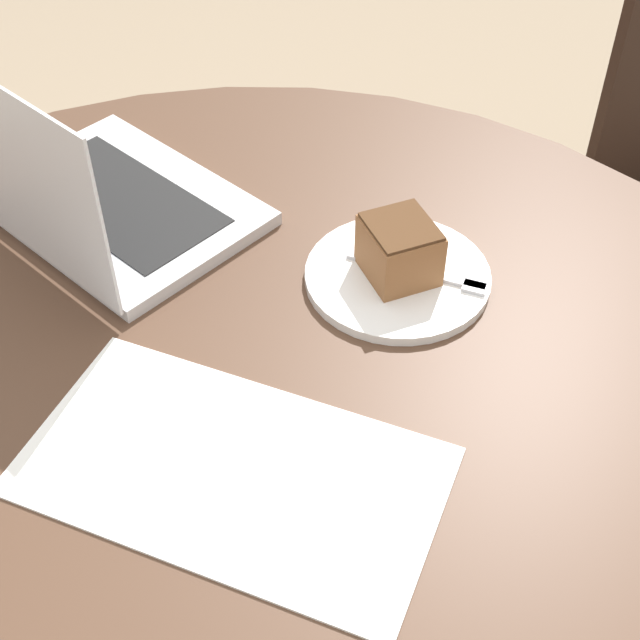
{
  "coord_description": "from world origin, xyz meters",
  "views": [
    {
      "loc": [
        0.36,
        -0.46,
        1.42
      ],
      "look_at": [
        0.03,
        0.14,
        0.74
      ],
      "focal_mm": 50.0,
      "sensor_mm": 36.0,
      "label": 1
    }
  ],
  "objects": [
    {
      "name": "fork",
      "position": [
        0.09,
        0.29,
        0.72
      ],
      "size": [
        0.17,
        0.04,
        0.0
      ],
      "rotation": [
        0.0,
        0.0,
        6.42
      ],
      "color": "silver",
      "rests_on": "plate"
    },
    {
      "name": "laptop",
      "position": [
        -0.33,
        0.19,
        0.75
      ],
      "size": [
        0.4,
        0.33,
        0.25
      ],
      "rotation": [
        0.0,
        0.0,
        6.05
      ],
      "color": "silver",
      "rests_on": "dining_table"
    },
    {
      "name": "plate",
      "position": [
        0.06,
        0.28,
        0.71
      ],
      "size": [
        0.22,
        0.22,
        0.01
      ],
      "color": "white",
      "rests_on": "dining_table"
    },
    {
      "name": "cake_slice",
      "position": [
        0.05,
        0.28,
        0.75
      ],
      "size": [
        0.11,
        0.11,
        0.07
      ],
      "rotation": [
        0.0,
        0.0,
        0.9
      ],
      "color": "brown",
      "rests_on": "plate"
    },
    {
      "name": "dining_table",
      "position": [
        0.0,
        0.0,
        0.59
      ],
      "size": [
        1.34,
        1.34,
        0.7
      ],
      "color": "#4C3323",
      "rests_on": "ground_plane"
    },
    {
      "name": "paper_document",
      "position": [
        0.04,
        -0.05,
        0.71
      ],
      "size": [
        0.43,
        0.27,
        0.0
      ],
      "rotation": [
        0.0,
        0.0,
        0.12
      ],
      "color": "white",
      "rests_on": "dining_table"
    }
  ]
}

